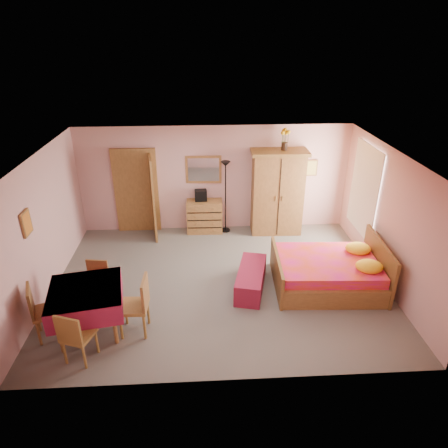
{
  "coord_description": "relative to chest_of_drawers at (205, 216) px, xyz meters",
  "views": [
    {
      "loc": [
        -0.31,
        -6.69,
        4.56
      ],
      "look_at": [
        0.1,
        0.3,
        1.15
      ],
      "focal_mm": 32.0,
      "sensor_mm": 36.0,
      "label": 1
    }
  ],
  "objects": [
    {
      "name": "sunflower_vase",
      "position": [
        1.86,
        -0.07,
        1.92
      ],
      "size": [
        0.21,
        0.21,
        0.5
      ],
      "primitive_type": "cube",
      "rotation": [
        0.0,
        0.0,
        -0.06
      ],
      "color": "yellow",
      "rests_on": "wardrobe"
    },
    {
      "name": "wardrobe",
      "position": [
        1.76,
        -0.09,
        0.63
      ],
      "size": [
        1.34,
        0.71,
        2.07
      ],
      "primitive_type": "cube",
      "rotation": [
        0.0,
        0.0,
        -0.02
      ],
      "color": "brown",
      "rests_on": "floor"
    },
    {
      "name": "floor_lamp",
      "position": [
        0.52,
        -0.01,
        0.49
      ],
      "size": [
        0.26,
        0.26,
        1.81
      ],
      "primitive_type": "cube",
      "rotation": [
        0.0,
        0.0,
        -0.14
      ],
      "color": "black",
      "rests_on": "floor"
    },
    {
      "name": "chest_of_drawers",
      "position": [
        0.0,
        0.0,
        0.0
      ],
      "size": [
        0.87,
        0.45,
        0.82
      ],
      "primitive_type": "cube",
      "rotation": [
        0.0,
        0.0,
        -0.02
      ],
      "color": "#9F6B36",
      "rests_on": "floor"
    },
    {
      "name": "wall_left",
      "position": [
        -2.99,
        -2.28,
        0.89
      ],
      "size": [
        0.1,
        5.0,
        2.6
      ],
      "primitive_type": "cube",
      "color": "#D19997",
      "rests_on": "floor"
    },
    {
      "name": "floor",
      "position": [
        0.26,
        -2.28,
        -0.41
      ],
      "size": [
        6.5,
        6.5,
        0.0
      ],
      "primitive_type": "plane",
      "color": "slate",
      "rests_on": "ground"
    },
    {
      "name": "bench",
      "position": [
        0.86,
        -2.53,
        -0.19
      ],
      "size": [
        0.77,
        1.37,
        0.43
      ],
      "primitive_type": "cube",
      "rotation": [
        0.0,
        0.0,
        -0.24
      ],
      "color": "maroon",
      "rests_on": "floor"
    },
    {
      "name": "chair_north",
      "position": [
        -1.99,
        -2.92,
        0.03
      ],
      "size": [
        0.45,
        0.45,
        0.87
      ],
      "primitive_type": "cube",
      "rotation": [
        0.0,
        0.0,
        2.98
      ],
      "color": "#9F6936",
      "rests_on": "floor"
    },
    {
      "name": "picture_left",
      "position": [
        -2.96,
        -2.88,
        1.29
      ],
      "size": [
        0.04,
        0.32,
        0.42
      ],
      "primitive_type": "cube",
      "color": "orange",
      "rests_on": "wall_left"
    },
    {
      "name": "wall_front",
      "position": [
        0.26,
        -4.78,
        0.89
      ],
      "size": [
        6.5,
        0.1,
        2.6
      ],
      "primitive_type": "cube",
      "color": "#D19997",
      "rests_on": "floor"
    },
    {
      "name": "chair_south",
      "position": [
        -1.95,
        -4.21,
        0.05
      ],
      "size": [
        0.53,
        0.53,
        0.92
      ],
      "primitive_type": "cube",
      "rotation": [
        0.0,
        0.0,
        -0.34
      ],
      "color": "#A67938",
      "rests_on": "floor"
    },
    {
      "name": "window",
      "position": [
        3.47,
        -1.08,
        1.04
      ],
      "size": [
        0.08,
        1.4,
        1.95
      ],
      "primitive_type": "cube",
      "color": "white",
      "rests_on": "wall_right"
    },
    {
      "name": "bed",
      "position": [
        2.35,
        -2.51,
        0.07
      ],
      "size": [
        2.14,
        1.73,
        0.95
      ],
      "primitive_type": "cube",
      "rotation": [
        0.0,
        0.0,
        -0.05
      ],
      "color": "#DD1579",
      "rests_on": "floor"
    },
    {
      "name": "ceiling",
      "position": [
        0.26,
        -2.28,
        2.19
      ],
      "size": [
        6.5,
        6.5,
        0.0
      ],
      "primitive_type": "plane",
      "rotation": [
        3.14,
        0.0,
        0.0
      ],
      "color": "brown",
      "rests_on": "wall_back"
    },
    {
      "name": "picture_back",
      "position": [
        2.61,
        0.19,
        1.14
      ],
      "size": [
        0.3,
        0.04,
        0.4
      ],
      "primitive_type": "cube",
      "color": "#D8BF59",
      "rests_on": "wall_back"
    },
    {
      "name": "dining_table",
      "position": [
        -1.97,
        -3.58,
        0.01
      ],
      "size": [
        1.32,
        1.32,
        0.83
      ],
      "primitive_type": "cube",
      "rotation": [
        0.0,
        0.0,
        0.19
      ],
      "color": "maroon",
      "rests_on": "floor"
    },
    {
      "name": "chair_west",
      "position": [
        -2.59,
        -3.65,
        0.08
      ],
      "size": [
        0.58,
        0.58,
        0.98
      ],
      "primitive_type": "cube",
      "rotation": [
        0.0,
        0.0,
        -1.21
      ],
      "color": "#AB6F3A",
      "rests_on": "floor"
    },
    {
      "name": "wall_right",
      "position": [
        3.51,
        -2.28,
        0.89
      ],
      "size": [
        0.1,
        5.0,
        2.6
      ],
      "primitive_type": "cube",
      "color": "#D19997",
      "rests_on": "floor"
    },
    {
      "name": "stereo",
      "position": [
        -0.08,
        0.05,
        0.54
      ],
      "size": [
        0.3,
        0.23,
        0.27
      ],
      "primitive_type": "cube",
      "rotation": [
        0.0,
        0.0,
        0.05
      ],
      "color": "black",
      "rests_on": "chest_of_drawers"
    },
    {
      "name": "chair_east",
      "position": [
        -1.21,
        -3.64,
        0.11
      ],
      "size": [
        0.49,
        0.49,
        1.03
      ],
      "primitive_type": "cube",
      "rotation": [
        0.0,
        0.0,
        1.53
      ],
      "color": "#A67A38",
      "rests_on": "floor"
    },
    {
      "name": "doorway",
      "position": [
        -1.64,
        0.19,
        0.62
      ],
      "size": [
        1.06,
        0.12,
        2.15
      ],
      "primitive_type": "cube",
      "color": "#9E6B35",
      "rests_on": "floor"
    },
    {
      "name": "wall_mirror",
      "position": [
        0.0,
        0.21,
        1.14
      ],
      "size": [
        0.87,
        0.08,
        0.68
      ],
      "primitive_type": "cube",
      "rotation": [
        0.0,
        0.0,
        -0.04
      ],
      "color": "silver",
      "rests_on": "wall_back"
    },
    {
      "name": "wall_back",
      "position": [
        0.26,
        0.22,
        0.89
      ],
      "size": [
        6.5,
        0.1,
        2.6
      ],
      "primitive_type": "cube",
      "color": "#D19997",
      "rests_on": "floor"
    }
  ]
}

